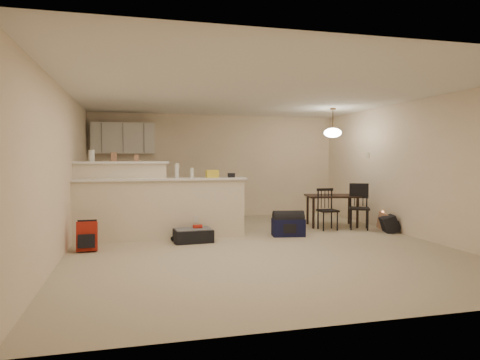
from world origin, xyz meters
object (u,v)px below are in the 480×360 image
object	(u,v)px
red_backpack	(87,237)
black_daypack	(389,224)
dining_chair_far	(359,207)
navy_duffel	(288,227)
dining_table	(332,199)
pendant_lamp	(333,132)
suitcase	(193,236)
dining_chair_near	(328,209)

from	to	relation	value
red_backpack	black_daypack	bearing A→B (deg)	2.95
dining_chair_far	navy_duffel	bearing A→B (deg)	-142.03
red_backpack	navy_duffel	distance (m)	3.53
dining_table	pendant_lamp	world-z (taller)	pendant_lamp
dining_chair_far	navy_duffel	xyz separation A→B (m)	(-1.66, -0.35, -0.29)
suitcase	red_backpack	xyz separation A→B (m)	(-1.70, -0.31, 0.12)
pendant_lamp	suitcase	distance (m)	3.76
dining_table	pendant_lamp	xyz separation A→B (m)	(0.00, 0.00, 1.41)
dining_table	dining_chair_near	world-z (taller)	dining_chair_near
suitcase	navy_duffel	xyz separation A→B (m)	(1.80, 0.15, 0.05)
dining_table	red_backpack	world-z (taller)	dining_table
pendant_lamp	dining_table	bearing A→B (deg)	0.00
suitcase	red_backpack	world-z (taller)	red_backpack
pendant_lamp	dining_chair_far	distance (m)	1.65
suitcase	navy_duffel	world-z (taller)	navy_duffel
dining_chair_far	navy_duffel	distance (m)	1.72
dining_table	red_backpack	xyz separation A→B (m)	(-4.80, -1.31, -0.35)
dining_chair_far	black_daypack	distance (m)	0.68
pendant_lamp	dining_chair_near	world-z (taller)	pendant_lamp
dining_chair_far	red_backpack	world-z (taller)	dining_chair_far
red_backpack	suitcase	bearing A→B (deg)	9.75
dining_table	dining_chair_far	bearing A→B (deg)	-43.55
navy_duffel	black_daypack	bearing A→B (deg)	6.50
dining_chair_far	suitcase	bearing A→B (deg)	-145.76
dining_chair_near	suitcase	distance (m)	2.87
dining_chair_near	black_daypack	xyz separation A→B (m)	(1.04, -0.55, -0.26)
suitcase	black_daypack	bearing A→B (deg)	-3.35
dining_chair_far	navy_duffel	world-z (taller)	dining_chair_far
dining_chair_near	navy_duffel	bearing A→B (deg)	-154.80
pendant_lamp	black_daypack	xyz separation A→B (m)	(0.75, -0.97, -1.83)
dining_chair_near	suitcase	bearing A→B (deg)	-166.39
dining_chair_far	black_daypack	bearing A→B (deg)	-24.18
dining_chair_near	suitcase	size ratio (longest dim) A/B	1.28
red_backpack	navy_duffel	world-z (taller)	red_backpack
pendant_lamp	dining_chair_near	distance (m)	1.66
dining_table	navy_duffel	distance (m)	1.61
suitcase	black_daypack	world-z (taller)	black_daypack
suitcase	dining_table	bearing A→B (deg)	14.08
dining_chair_near	black_daypack	bearing A→B (deg)	-25.76
pendant_lamp	dining_chair_far	bearing A→B (deg)	-54.46
dining_table	suitcase	size ratio (longest dim) A/B	1.81
suitcase	black_daypack	distance (m)	3.84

